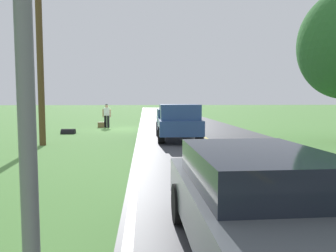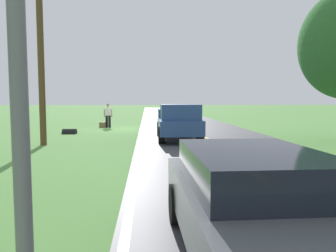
{
  "view_description": "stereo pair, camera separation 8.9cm",
  "coord_description": "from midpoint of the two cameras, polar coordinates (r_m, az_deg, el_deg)",
  "views": [
    {
      "loc": [
        -1.54,
        22.69,
        2.05
      ],
      "look_at": [
        -2.39,
        11.07,
        1.1
      ],
      "focal_mm": 34.49,
      "sensor_mm": 36.0,
      "label": 1
    },
    {
      "loc": [
        -1.63,
        22.7,
        2.05
      ],
      "look_at": [
        -2.39,
        11.07,
        1.1
      ],
      "focal_mm": 34.49,
      "sensor_mm": 36.0,
      "label": 2
    }
  ],
  "objects": [
    {
      "name": "suitcase_carried",
      "position": [
        24.18,
        -11.86,
        0.2
      ],
      "size": [
        0.47,
        0.22,
        0.41
      ],
      "primitive_type": "cube",
      "rotation": [
        0.0,
        0.0,
        1.62
      ],
      "color": "brown",
      "rests_on": "ground"
    },
    {
      "name": "lane_edge_line",
      "position": [
        22.79,
        -4.91,
        -0.48
      ],
      "size": [
        0.16,
        117.6,
        0.0
      ],
      "primitive_type": "cube",
      "color": "silver",
      "rests_on": "ground"
    },
    {
      "name": "lane_centre_line",
      "position": [
        23.02,
        3.91,
        -0.43
      ],
      "size": [
        0.14,
        117.6,
        0.0
      ],
      "primitive_type": "cube",
      "color": "gold",
      "rests_on": "ground"
    },
    {
      "name": "road_surface",
      "position": [
        23.02,
        3.91,
        -0.43
      ],
      "size": [
        7.42,
        120.0,
        0.0
      ],
      "primitive_type": "cube",
      "color": "#47474C",
      "rests_on": "ground"
    },
    {
      "name": "sedan_ahead_same_lane",
      "position": [
        4.31,
        15.49,
        -13.01
      ],
      "size": [
        1.99,
        4.43,
        1.41
      ],
      "color": "#4C5156",
      "rests_on": "ground"
    },
    {
      "name": "utility_pole_roadside",
      "position": [
        15.64,
        -21.86,
        12.02
      ],
      "size": [
        0.28,
        0.28,
        8.28
      ],
      "primitive_type": "cylinder",
      "color": "brown",
      "rests_on": "ground"
    },
    {
      "name": "drainage_culvert",
      "position": [
        20.33,
        -17.32,
        -1.32
      ],
      "size": [
        0.8,
        0.6,
        0.6
      ],
      "primitive_type": "cylinder",
      "rotation": [
        0.0,
        1.57,
        0.0
      ],
      "color": "black",
      "rests_on": "ground"
    },
    {
      "name": "pickup_truck_passing",
      "position": [
        16.48,
        1.56,
        0.91
      ],
      "size": [
        2.15,
        5.43,
        1.82
      ],
      "color": "#2D4C84",
      "rests_on": "ground"
    },
    {
      "name": "hitchhiker_walking",
      "position": [
        24.18,
        -10.88,
        2.06
      ],
      "size": [
        0.62,
        0.51,
        1.75
      ],
      "color": "black",
      "rests_on": "ground"
    },
    {
      "name": "ground_plane",
      "position": [
        22.84,
        -8.16,
        -0.52
      ],
      "size": [
        200.0,
        200.0,
        0.0
      ],
      "primitive_type": "plane",
      "color": "#568E42"
    }
  ]
}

